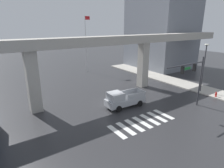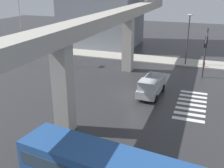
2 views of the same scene
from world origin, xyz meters
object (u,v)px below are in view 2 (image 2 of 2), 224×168
Objects in this scene: pickup_truck at (151,87)px; traffic_signal_mast at (206,46)px; flagpole at (21,19)px; fire_hydrant at (204,65)px; street_lamp_near_corner at (188,34)px.

pickup_truck is 0.80× the size of traffic_signal_mast.
flagpole is (-1.42, 24.39, 2.26)m from traffic_signal_mast.
traffic_signal_mast reaches higher than fire_hydrant.
street_lamp_near_corner reaches higher than fire_hydrant.
flagpole reaches higher than traffic_signal_mast.
flagpole is (-8.03, 21.80, 2.09)m from street_lamp_near_corner.
pickup_truck reaches higher than fire_hydrant.
street_lamp_near_corner is at bearing -9.84° from pickup_truck.
pickup_truck is 0.45× the size of flagpole.
fire_hydrant is 0.07× the size of flagpole.
fire_hydrant is at bearing -0.14° from traffic_signal_mast.
pickup_truck is at bearing 158.97° from fire_hydrant.
flagpole reaches higher than street_lamp_near_corner.
street_lamp_near_corner reaches higher than traffic_signal_mast.
fire_hydrant is at bearing -98.73° from street_lamp_near_corner.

